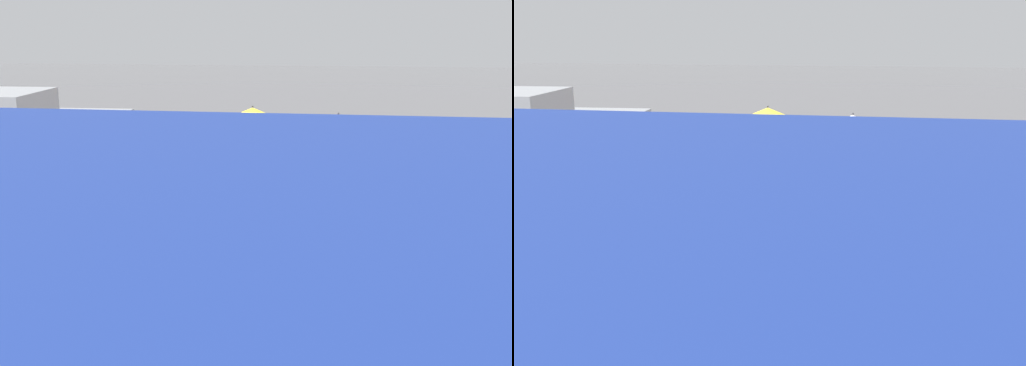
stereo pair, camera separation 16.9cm
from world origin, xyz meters
TOP-DOWN VIEW (x-y plane):
  - ground_plane at (0.00, 0.00)m, footprint 90.00×90.00m
  - slush_patch_under_van at (-1.77, 2.61)m, footprint 2.33×2.33m
  - cargo_van_parked_right at (4.19, -0.23)m, footprint 2.36×5.41m
  - shopping_cart_vendor at (-0.07, -0.36)m, footprint 0.77×0.95m
  - hand_dolly_boxes at (0.66, -0.28)m, footprint 0.77×0.86m
  - pedestrian_pink_side at (-0.31, 0.49)m, footprint 1.04×1.04m
  - pedestrian_black_side at (-1.14, -0.34)m, footprint 1.04×1.04m
  - pedestrian_white_side at (1.04, 0.40)m, footprint 1.04×1.04m
  - pedestrian_far_side at (0.46, -1.05)m, footprint 1.04×1.04m

SIDE VIEW (x-z plane):
  - ground_plane at x=0.00m, z-range 0.00..0.00m
  - slush_patch_under_van at x=-1.77m, z-range 0.00..0.01m
  - shopping_cart_vendor at x=-0.07m, z-range 0.05..1.09m
  - hand_dolly_boxes at x=0.66m, z-range 0.09..1.58m
  - cargo_van_parked_right at x=4.19m, z-range -0.12..2.48m
  - pedestrian_pink_side at x=-0.31m, z-range 0.50..2.64m
  - pedestrian_black_side at x=-1.14m, z-range 0.50..2.64m
  - pedestrian_white_side at x=1.04m, z-range 0.51..2.66m
  - pedestrian_far_side at x=0.46m, z-range 0.51..2.66m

